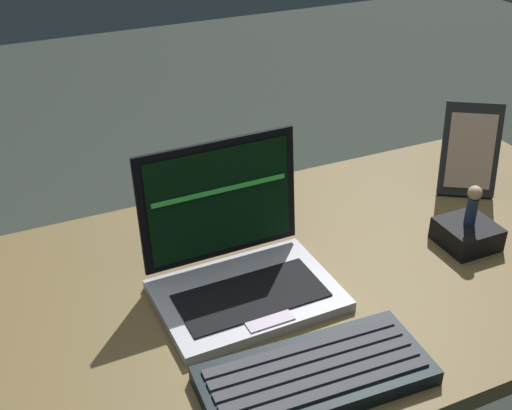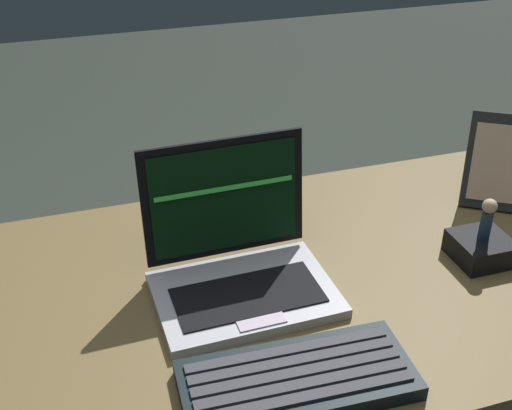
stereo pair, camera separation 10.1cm
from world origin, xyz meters
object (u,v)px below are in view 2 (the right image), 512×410
figurine_stand (481,248)px  figurine (487,217)px  photo_frame (495,162)px  laptop_front (238,263)px  external_keyboard (297,379)px

figurine_stand → figurine: size_ratio=1.23×
photo_frame → figurine_stand: photo_frame is taller
laptop_front → external_keyboard: (0.01, -0.23, -0.03)m
photo_frame → figurine_stand: size_ratio=1.97×
figurine_stand → figurine: 0.06m
photo_frame → figurine: bearing=-128.3°
laptop_front → figurine: size_ratio=3.75×
laptop_front → figurine_stand: (0.42, -0.05, -0.03)m
photo_frame → figurine: photo_frame is taller
external_keyboard → photo_frame: size_ratio=1.74×
laptop_front → figurine_stand: bearing=-6.9°
photo_frame → figurine_stand: bearing=-128.3°
laptop_front → external_keyboard: bearing=-86.6°
photo_frame → figurine: (-0.12, -0.16, -0.01)m
laptop_front → photo_frame: laptop_front is taller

